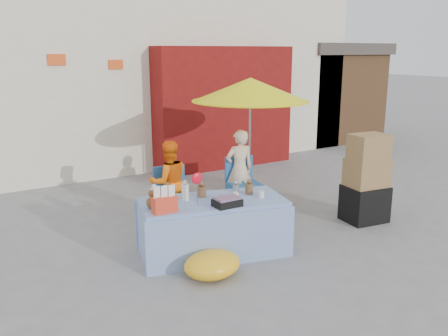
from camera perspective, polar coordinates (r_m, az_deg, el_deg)
ground at (r=6.13m, az=3.27°, el=-10.23°), size 80.00×80.00×0.00m
backdrop at (r=12.67m, az=-15.05°, el=16.17°), size 14.00×8.00×7.80m
market_table at (r=6.01m, az=-1.40°, el=-6.99°), size 1.99×1.27×1.11m
chair_left at (r=7.05m, az=-6.07°, el=-4.78°), size 0.55×0.54×0.85m
chair_right at (r=7.64m, az=2.41°, el=-3.22°), size 0.55×0.54×0.85m
vendor_orange at (r=7.06m, az=-6.64°, el=-1.68°), size 0.67×0.56×1.24m
vendor_beige at (r=7.64m, az=1.86°, el=-0.16°), size 0.51×0.38×1.29m
umbrella at (r=7.73m, az=3.19°, el=9.34°), size 1.90×1.90×2.09m
box_stack at (r=7.36m, az=16.73°, el=-1.59°), size 0.66×0.57×1.33m
tarp_bundle at (r=5.48m, az=-1.43°, el=-11.54°), size 0.81×0.72×0.30m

